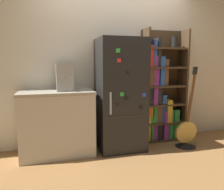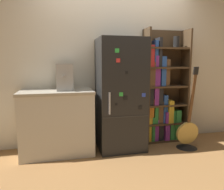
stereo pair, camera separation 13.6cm
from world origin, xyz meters
The scene contains 7 objects.
ground_plane centered at (0.00, 0.00, 0.00)m, with size 16.00×16.00×0.00m, color #A87542.
wall_back centered at (0.00, 0.47, 1.30)m, with size 8.00×0.05×2.60m.
refrigerator centered at (0.00, 0.14, 0.83)m, with size 0.68×0.64×1.65m.
bookshelf centered at (0.75, 0.32, 0.77)m, with size 0.72×0.31×1.83m.
kitchen_counter centered at (-0.93, 0.16, 0.46)m, with size 1.02×0.60×0.91m.
espresso_machine centered at (-0.81, 0.18, 1.10)m, with size 0.23×0.36×0.37m.
guitar centered at (1.00, -0.11, 0.18)m, with size 0.35×0.32×1.25m.
Camera 1 is at (-1.00, -2.94, 1.29)m, focal length 35.00 mm.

